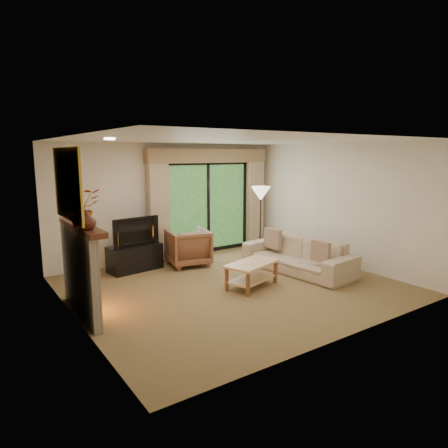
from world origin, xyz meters
TOP-DOWN VIEW (x-y plane):
  - floor at (0.00, 0.00)m, footprint 5.50×5.50m
  - ceiling at (0.00, 0.00)m, footprint 5.50×5.50m
  - wall_back at (0.00, 2.50)m, footprint 5.00×0.00m
  - wall_front at (0.00, -2.50)m, footprint 5.00×0.00m
  - wall_left at (-2.75, 0.00)m, footprint 0.00×5.00m
  - wall_right at (2.75, 0.00)m, footprint 0.00×5.00m
  - fireplace at (-2.63, 0.20)m, footprint 0.24×1.70m
  - mirror at (-2.71, 0.20)m, footprint 0.07×1.45m
  - sliding_door at (1.00, 2.45)m, footprint 2.26×0.10m
  - curtain_left at (-0.35, 2.34)m, footprint 0.45×0.18m
  - curtain_right at (2.35, 2.34)m, footprint 0.45×0.18m
  - cornice at (1.00, 2.36)m, footprint 3.20×0.24m
  - media_console at (-1.09, 1.95)m, footprint 1.13×0.62m
  - tv at (-1.09, 1.95)m, footprint 1.02×0.26m
  - armchair at (0.01, 1.68)m, footprint 0.98×1.00m
  - sofa at (1.61, 0.00)m, footprint 1.15×2.42m
  - pillow_near at (1.53, -0.67)m, footprint 0.14×0.39m
  - pillow_far at (1.53, 0.68)m, footprint 0.16×0.43m
  - coffee_table at (0.24, -0.23)m, footprint 1.13×0.83m
  - floor_lamp at (1.71, 1.32)m, footprint 0.57×0.57m
  - vase at (-2.61, -0.28)m, footprint 0.25×0.25m
  - branches at (-2.61, -0.05)m, footprint 0.57×0.52m

SIDE VIEW (x-z plane):
  - floor at x=0.00m, z-range 0.00..0.00m
  - coffee_table at x=0.24m, z-range 0.00..0.45m
  - media_console at x=-1.09m, z-range 0.00..0.54m
  - sofa at x=1.61m, z-range 0.00..0.68m
  - armchair at x=0.01m, z-range 0.00..0.78m
  - pillow_near at x=1.53m, z-range 0.38..0.76m
  - pillow_far at x=1.53m, z-range 0.37..0.79m
  - fireplace at x=-2.63m, z-range 0.00..1.37m
  - floor_lamp at x=1.71m, z-range 0.00..1.64m
  - tv at x=-1.09m, z-range 0.54..1.12m
  - sliding_door at x=1.00m, z-range 0.02..2.18m
  - curtain_left at x=-0.35m, z-range 0.02..2.38m
  - curtain_right at x=2.35m, z-range 0.02..2.38m
  - wall_back at x=0.00m, z-range -1.20..3.80m
  - wall_front at x=0.00m, z-range -1.20..3.80m
  - wall_left at x=-2.75m, z-range -1.20..3.80m
  - wall_right at x=2.75m, z-range -1.20..3.80m
  - vase at x=-2.61m, z-range 1.37..1.62m
  - branches at x=-2.61m, z-range 1.37..1.90m
  - mirror at x=-2.71m, z-range 1.44..2.46m
  - cornice at x=1.00m, z-range 2.16..2.48m
  - ceiling at x=0.00m, z-range 2.60..2.60m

